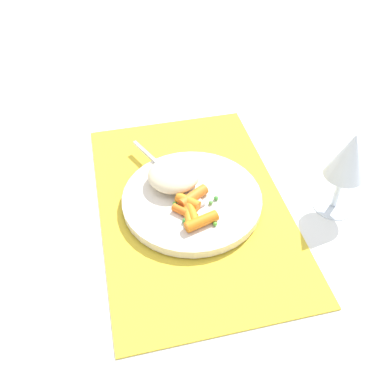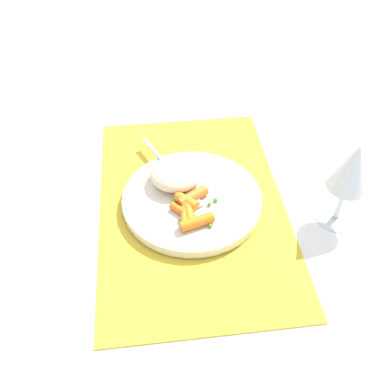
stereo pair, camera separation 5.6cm
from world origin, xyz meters
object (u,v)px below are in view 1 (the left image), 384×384
at_px(plate, 192,199).
at_px(fork, 174,178).
at_px(wine_glass, 349,159).
at_px(rice_mound, 174,175).
at_px(carrot_portion, 191,209).

distance_m(plate, fork, 0.05).
bearing_deg(wine_glass, plate, -103.55).
height_order(rice_mound, fork, rice_mound).
bearing_deg(plate, rice_mound, -149.80).
bearing_deg(carrot_portion, plate, 165.49).
relative_size(plate, fork, 1.20).
relative_size(rice_mound, wine_glass, 0.58).
bearing_deg(carrot_portion, rice_mound, -169.76).
distance_m(rice_mound, carrot_portion, 0.08).
height_order(rice_mound, wine_glass, wine_glass).
relative_size(carrot_portion, fork, 0.47).
bearing_deg(wine_glass, rice_mound, -110.39).
bearing_deg(fork, plate, 24.69).
bearing_deg(fork, rice_mound, -7.25).
distance_m(carrot_portion, fork, 0.08).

